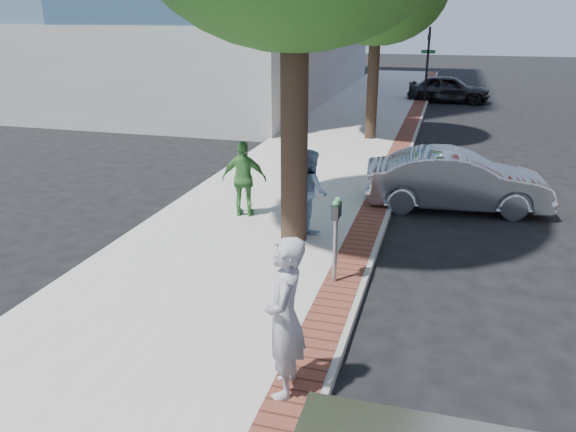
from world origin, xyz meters
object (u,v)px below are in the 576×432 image
(parking_meter, at_px, (336,223))
(sedan_silver, at_px, (457,181))
(person_gray, at_px, (285,318))
(person_officer, at_px, (310,190))
(bg_car, at_px, (449,89))
(person_green, at_px, (244,179))

(parking_meter, xyz_separation_m, sedan_silver, (1.93, 4.93, -0.51))
(person_gray, bearing_deg, parking_meter, 171.35)
(parking_meter, height_order, person_officer, person_officer)
(person_gray, relative_size, sedan_silver, 0.47)
(person_officer, bearing_deg, bg_car, -39.00)
(person_gray, bearing_deg, person_officer, -178.15)
(parking_meter, distance_m, person_green, 3.76)
(person_green, distance_m, sedan_silver, 5.04)
(person_green, distance_m, bg_car, 20.30)
(person_gray, bearing_deg, person_green, -164.43)
(person_gray, xyz_separation_m, person_green, (-2.60, 5.73, -0.14))
(parking_meter, xyz_separation_m, person_green, (-2.59, 2.72, -0.21))
(person_officer, distance_m, person_green, 1.65)
(person_gray, xyz_separation_m, bg_car, (1.48, 25.61, -0.43))
(parking_meter, relative_size, person_gray, 0.75)
(person_officer, height_order, sedan_silver, person_officer)
(person_officer, height_order, bg_car, person_officer)
(bg_car, bearing_deg, person_green, 169.79)
(person_officer, bearing_deg, person_green, 43.52)
(bg_car, bearing_deg, person_officer, 174.41)
(person_officer, height_order, person_green, person_officer)
(person_gray, distance_m, sedan_silver, 8.18)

